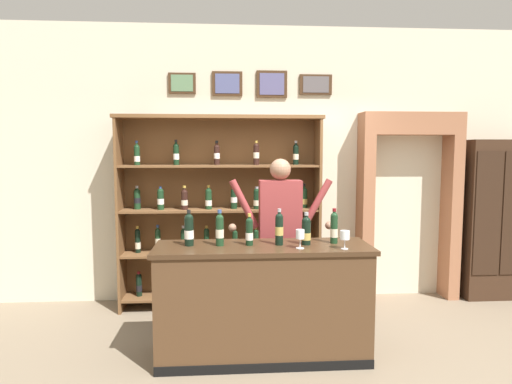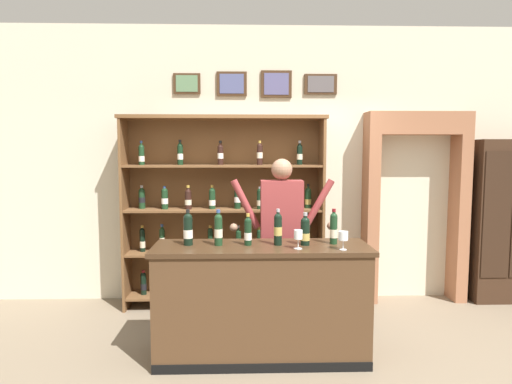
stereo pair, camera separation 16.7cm
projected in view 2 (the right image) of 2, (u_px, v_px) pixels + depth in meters
ground_plane at (275, 357)px, 3.91m from camera, size 14.00×14.00×0.02m
back_wall at (266, 164)px, 5.42m from camera, size 12.00×0.19×3.31m
wine_shelf at (224, 207)px, 5.10m from camera, size 2.33×0.38×2.22m
archway_doorway at (412, 194)px, 5.38m from camera, size 1.23×0.45×2.28m
side_cabinet at (502, 221)px, 5.31m from camera, size 0.72×0.39×1.96m
tasting_counter at (261, 302)px, 3.85m from camera, size 1.88×0.61×1.00m
shopkeeper at (282, 224)px, 4.42m from camera, size 1.07×0.22×1.75m
tasting_bottle_chianti at (188, 229)px, 3.81m from camera, size 0.08×0.08×0.31m
tasting_bottle_bianco at (218, 229)px, 3.80m from camera, size 0.07×0.07×0.31m
tasting_bottle_prosecco at (248, 231)px, 3.81m from camera, size 0.07×0.07×0.28m
tasting_bottle_grappa at (278, 228)px, 3.81m from camera, size 0.07×0.07×0.32m
tasting_bottle_rosso at (305, 231)px, 3.82m from camera, size 0.08×0.08×0.29m
tasting_bottle_vin_santo at (334, 228)px, 3.86m from camera, size 0.07×0.07×0.31m
wine_glass_right at (298, 236)px, 3.67m from camera, size 0.07×0.07×0.16m
wine_glass_center at (343, 237)px, 3.63m from camera, size 0.08×0.08×0.16m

